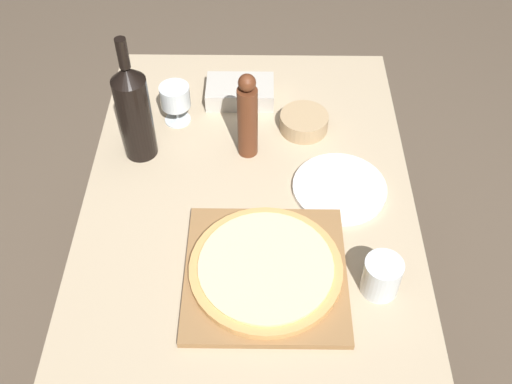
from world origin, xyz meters
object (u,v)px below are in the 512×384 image
object	(u,v)px
wine_bottle	(134,111)
wine_glass	(175,98)
pizza	(266,268)
pepper_mill	(247,117)
small_bowl	(304,122)

from	to	relation	value
wine_bottle	wine_glass	world-z (taller)	wine_bottle
pizza	wine_bottle	xyz separation A→B (m)	(-0.34, 0.41, 0.12)
pepper_mill	small_bowl	distance (m)	0.21
pizza	pepper_mill	distance (m)	0.42
pizza	small_bowl	distance (m)	0.52
wine_bottle	pepper_mill	size ratio (longest dim) A/B	1.40
pizza	wine_glass	xyz separation A→B (m)	(-0.26, 0.54, 0.05)
pepper_mill	small_bowl	bearing A→B (deg)	31.07
pepper_mill	pizza	bearing A→B (deg)	-83.13
pizza	pepper_mill	xyz separation A→B (m)	(-0.05, 0.41, 0.09)
wine_bottle	small_bowl	size ratio (longest dim) A/B	2.65
pizza	pepper_mill	world-z (taller)	pepper_mill
pizza	wine_bottle	distance (m)	0.54
wine_glass	small_bowl	xyz separation A→B (m)	(0.36, -0.03, -0.06)
pizza	pepper_mill	bearing A→B (deg)	96.87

